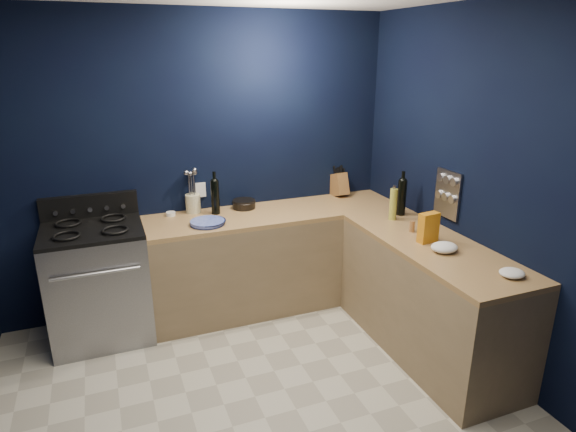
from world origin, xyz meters
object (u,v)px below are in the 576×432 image
utensil_crock (193,203)px  crouton_bag (428,228)px  plate_stack (207,223)px  knife_block (338,185)px  gas_range (99,285)px

utensil_crock → crouton_bag: 2.01m
plate_stack → knife_block: bearing=15.2°
utensil_crock → crouton_bag: bearing=-41.8°
gas_range → knife_block: knife_block is taller
gas_range → knife_block: (2.28, 0.27, 0.55)m
plate_stack → crouton_bag: crouton_bag is taller
gas_range → plate_stack: 1.01m
knife_block → crouton_bag: (0.06, -1.35, 0.00)m
gas_range → knife_block: 2.36m
utensil_crock → gas_range: bearing=-163.2°
crouton_bag → knife_block: bearing=85.1°
plate_stack → crouton_bag: (1.45, -0.97, 0.10)m
gas_range → crouton_bag: crouton_bag is taller
gas_range → knife_block: bearing=6.7°
gas_range → plate_stack: (0.89, -0.11, 0.46)m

